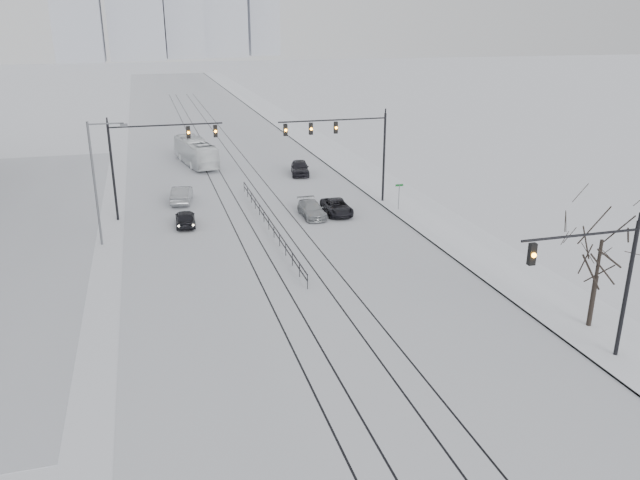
# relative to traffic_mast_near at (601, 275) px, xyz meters

# --- Properties ---
(road) EXTENTS (22.00, 260.00, 0.02)m
(road) POSITION_rel_traffic_mast_near_xyz_m (-10.79, 54.00, -4.55)
(road) COLOR silver
(road) RESTS_ON ground
(sidewalk_east) EXTENTS (5.00, 260.00, 0.16)m
(sidewalk_east) POSITION_rel_traffic_mast_near_xyz_m (2.71, 54.00, -4.48)
(sidewalk_east) COLOR white
(sidewalk_east) RESTS_ON ground
(curb) EXTENTS (0.10, 260.00, 0.12)m
(curb) POSITION_rel_traffic_mast_near_xyz_m (0.26, 54.00, -4.50)
(curb) COLOR gray
(curb) RESTS_ON ground
(parking_strip) EXTENTS (14.00, 60.00, 0.03)m
(parking_strip) POSITION_rel_traffic_mast_near_xyz_m (-30.79, 29.00, -4.55)
(parking_strip) COLOR silver
(parking_strip) RESTS_ON ground
(tram_rails) EXTENTS (5.30, 180.00, 0.01)m
(tram_rails) POSITION_rel_traffic_mast_near_xyz_m (-10.79, 34.00, -4.54)
(tram_rails) COLOR black
(tram_rails) RESTS_ON ground
(traffic_mast_near) EXTENTS (6.10, 0.37, 7.00)m
(traffic_mast_near) POSITION_rel_traffic_mast_near_xyz_m (0.00, 0.00, 0.00)
(traffic_mast_near) COLOR black
(traffic_mast_near) RESTS_ON ground
(traffic_mast_ne) EXTENTS (9.60, 0.37, 8.00)m
(traffic_mast_ne) POSITION_rel_traffic_mast_near_xyz_m (-2.64, 29.00, 1.20)
(traffic_mast_ne) COLOR black
(traffic_mast_ne) RESTS_ON ground
(traffic_mast_nw) EXTENTS (9.10, 0.37, 8.00)m
(traffic_mast_nw) POSITION_rel_traffic_mast_near_xyz_m (-19.31, 30.00, 1.01)
(traffic_mast_nw) COLOR black
(traffic_mast_nw) RESTS_ON ground
(street_light_west) EXTENTS (2.73, 0.25, 9.00)m
(street_light_west) POSITION_rel_traffic_mast_near_xyz_m (-22.99, 24.00, 0.65)
(street_light_west) COLOR #595B60
(street_light_west) RESTS_ON ground
(bare_tree) EXTENTS (4.40, 4.40, 6.10)m
(bare_tree) POSITION_rel_traffic_mast_near_xyz_m (2.41, 3.00, -0.07)
(bare_tree) COLOR black
(bare_tree) RESTS_ON ground
(median_fence) EXTENTS (0.06, 24.00, 1.00)m
(median_fence) POSITION_rel_traffic_mast_near_xyz_m (-10.79, 24.00, -4.04)
(median_fence) COLOR black
(median_fence) RESTS_ON ground
(street_sign) EXTENTS (0.70, 0.06, 2.40)m
(street_sign) POSITION_rel_traffic_mast_near_xyz_m (1.01, 26.00, -2.96)
(street_sign) COLOR #595B60
(street_sign) RESTS_ON ground
(sedan_sb_inner) EXTENTS (1.72, 3.88, 1.30)m
(sedan_sb_inner) POSITION_rel_traffic_mast_near_xyz_m (-17.01, 26.77, -3.91)
(sedan_sb_inner) COLOR black
(sedan_sb_inner) RESTS_ON ground
(sedan_sb_outer) EXTENTS (2.35, 4.78, 1.51)m
(sedan_sb_outer) POSITION_rel_traffic_mast_near_xyz_m (-16.80, 33.84, -3.81)
(sedan_sb_outer) COLOR gray
(sedan_sb_outer) RESTS_ON ground
(sedan_nb_front) EXTENTS (2.18, 4.51, 1.24)m
(sedan_nb_front) POSITION_rel_traffic_mast_near_xyz_m (-4.39, 26.61, -3.94)
(sedan_nb_front) COLOR black
(sedan_nb_front) RESTS_ON ground
(sedan_nb_right) EXTENTS (1.81, 4.37, 1.26)m
(sedan_nb_right) POSITION_rel_traffic_mast_near_xyz_m (-6.64, 26.43, -3.93)
(sedan_nb_right) COLOR #999DA0
(sedan_nb_right) RESTS_ON ground
(sedan_nb_far) EXTENTS (2.64, 4.79, 1.54)m
(sedan_nb_far) POSITION_rel_traffic_mast_near_xyz_m (-3.91, 41.35, -3.79)
(sedan_nb_far) COLOR black
(sedan_nb_far) RESTS_ON ground
(box_truck) EXTENTS (4.28, 10.76, 2.92)m
(box_truck) POSITION_rel_traffic_mast_near_xyz_m (-14.11, 49.33, -3.10)
(box_truck) COLOR white
(box_truck) RESTS_ON ground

